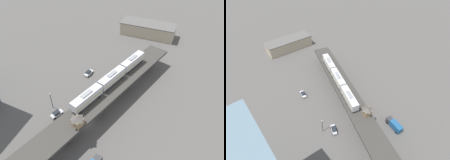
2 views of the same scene
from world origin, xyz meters
TOP-DOWN VIEW (x-y plane):
  - ground_plane at (0.00, 0.00)m, footprint 400.00×400.00m
  - elevated_viaduct at (-0.05, -0.15)m, footprint 36.84×89.99m
  - subway_train at (3.38, 14.69)m, footprint 14.33×36.20m
  - signal_hut at (0.54, -6.02)m, footprint 4.07×4.07m
  - street_car_white at (-10.49, 23.81)m, footprint 2.59×4.66m
  - street_car_silver at (-11.13, -0.37)m, footprint 3.45×4.75m
  - street_lamp at (-14.48, 2.34)m, footprint 0.44×0.44m
  - warehouse_building at (4.66, 66.11)m, footprint 28.85×11.03m

SIDE VIEW (x-z plane):
  - ground_plane at x=0.00m, z-range 0.00..0.00m
  - street_car_white at x=-10.49m, z-range -0.01..1.88m
  - street_car_silver at x=-11.13m, z-range -0.01..1.88m
  - warehouse_building at x=4.66m, z-range 0.01..6.81m
  - street_lamp at x=-14.48m, z-range 0.64..7.58m
  - elevated_viaduct at x=-0.05m, z-range 2.49..9.37m
  - signal_hut at x=0.54m, z-range 6.98..10.38m
  - subway_train at x=3.38m, z-range 7.20..11.65m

